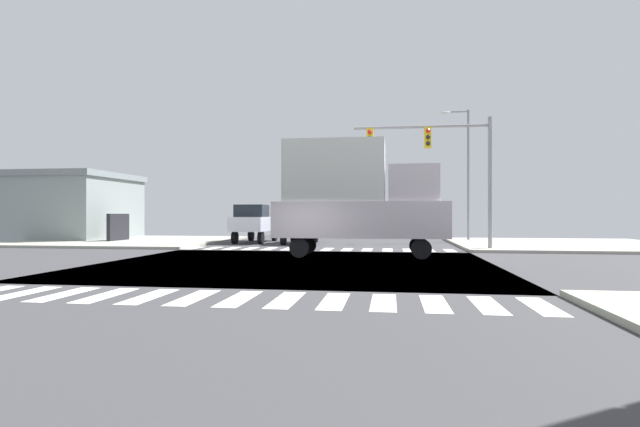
{
  "coord_description": "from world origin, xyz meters",
  "views": [
    {
      "loc": [
        3.38,
        -17.24,
        1.77
      ],
      "look_at": [
        -0.74,
        11.62,
        1.81
      ],
      "focal_mm": 27.64,
      "sensor_mm": 36.0,
      "label": 1
    }
  ],
  "objects_px": {
    "street_lamp": "(465,163)",
    "bank_building": "(51,207)",
    "sedan_queued_2": "(334,221)",
    "pickup_nearside_1": "(255,222)",
    "traffic_signal_mast": "(436,153)",
    "box_truck_outer_2": "(355,195)",
    "sedan_trailing_3": "(300,225)",
    "suv_farside_1": "(317,217)"
  },
  "relations": [
    {
      "from": "suv_farside_1",
      "to": "pickup_nearside_1",
      "type": "bearing_deg",
      "value": 90.0
    },
    {
      "from": "street_lamp",
      "to": "sedan_trailing_3",
      "type": "relative_size",
      "value": 1.97
    },
    {
      "from": "traffic_signal_mast",
      "to": "pickup_nearside_1",
      "type": "height_order",
      "value": "traffic_signal_mast"
    },
    {
      "from": "pickup_nearside_1",
      "to": "sedan_trailing_3",
      "type": "distance_m",
      "value": 3.07
    },
    {
      "from": "street_lamp",
      "to": "box_truck_outer_2",
      "type": "relative_size",
      "value": 1.18
    },
    {
      "from": "street_lamp",
      "to": "suv_farside_1",
      "type": "height_order",
      "value": "street_lamp"
    },
    {
      "from": "bank_building",
      "to": "sedan_queued_2",
      "type": "height_order",
      "value": "bank_building"
    },
    {
      "from": "box_truck_outer_2",
      "to": "traffic_signal_mast",
      "type": "bearing_deg",
      "value": 136.86
    },
    {
      "from": "sedan_queued_2",
      "to": "pickup_nearside_1",
      "type": "bearing_deg",
      "value": 79.99
    },
    {
      "from": "traffic_signal_mast",
      "to": "sedan_trailing_3",
      "type": "distance_m",
      "value": 9.6
    },
    {
      "from": "traffic_signal_mast",
      "to": "pickup_nearside_1",
      "type": "relative_size",
      "value": 1.31
    },
    {
      "from": "pickup_nearside_1",
      "to": "box_truck_outer_2",
      "type": "height_order",
      "value": "box_truck_outer_2"
    },
    {
      "from": "sedan_trailing_3",
      "to": "suv_farside_1",
      "type": "bearing_deg",
      "value": -83.62
    },
    {
      "from": "sedan_trailing_3",
      "to": "traffic_signal_mast",
      "type": "bearing_deg",
      "value": 148.81
    },
    {
      "from": "bank_building",
      "to": "suv_farside_1",
      "type": "relative_size",
      "value": 2.58
    },
    {
      "from": "traffic_signal_mast",
      "to": "box_truck_outer_2",
      "type": "xyz_separation_m",
      "value": [
        -3.66,
        -3.91,
        -2.22
      ]
    },
    {
      "from": "suv_farside_1",
      "to": "street_lamp",
      "type": "bearing_deg",
      "value": 119.21
    },
    {
      "from": "street_lamp",
      "to": "sedan_queued_2",
      "type": "xyz_separation_m",
      "value": [
        -10.12,
        14.29,
        -3.92
      ]
    },
    {
      "from": "pickup_nearside_1",
      "to": "sedan_trailing_3",
      "type": "xyz_separation_m",
      "value": [
        3.0,
        -0.64,
        -0.17
      ]
    },
    {
      "from": "traffic_signal_mast",
      "to": "sedan_queued_2",
      "type": "xyz_separation_m",
      "value": [
        -7.59,
        22.23,
        -3.67
      ]
    },
    {
      "from": "pickup_nearside_1",
      "to": "suv_farside_1",
      "type": "relative_size",
      "value": 1.11
    },
    {
      "from": "bank_building",
      "to": "pickup_nearside_1",
      "type": "height_order",
      "value": "bank_building"
    },
    {
      "from": "street_lamp",
      "to": "suv_farside_1",
      "type": "xyz_separation_m",
      "value": [
        -13.12,
        23.47,
        -3.64
      ]
    },
    {
      "from": "traffic_signal_mast",
      "to": "box_truck_outer_2",
      "type": "bearing_deg",
      "value": -133.14
    },
    {
      "from": "pickup_nearside_1",
      "to": "box_truck_outer_2",
      "type": "xyz_separation_m",
      "value": [
        6.93,
        -9.14,
        1.27
      ]
    },
    {
      "from": "street_lamp",
      "to": "suv_farside_1",
      "type": "relative_size",
      "value": 1.84
    },
    {
      "from": "traffic_signal_mast",
      "to": "pickup_nearside_1",
      "type": "bearing_deg",
      "value": 153.71
    },
    {
      "from": "traffic_signal_mast",
      "to": "box_truck_outer_2",
      "type": "relative_size",
      "value": 0.93
    },
    {
      "from": "traffic_signal_mast",
      "to": "bank_building",
      "type": "bearing_deg",
      "value": 165.73
    },
    {
      "from": "suv_farside_1",
      "to": "sedan_queued_2",
      "type": "xyz_separation_m",
      "value": [
        3.0,
        -9.18,
        -0.28
      ]
    },
    {
      "from": "bank_building",
      "to": "suv_farside_1",
      "type": "distance_m",
      "value": 29.07
    },
    {
      "from": "street_lamp",
      "to": "bank_building",
      "type": "bearing_deg",
      "value": -177.02
    },
    {
      "from": "pickup_nearside_1",
      "to": "sedan_queued_2",
      "type": "xyz_separation_m",
      "value": [
        3.0,
        17.0,
        -0.17
      ]
    },
    {
      "from": "sedan_trailing_3",
      "to": "box_truck_outer_2",
      "type": "xyz_separation_m",
      "value": [
        3.93,
        -8.5,
        1.45
      ]
    },
    {
      "from": "street_lamp",
      "to": "bank_building",
      "type": "height_order",
      "value": "street_lamp"
    },
    {
      "from": "bank_building",
      "to": "box_truck_outer_2",
      "type": "xyz_separation_m",
      "value": [
        21.85,
        -10.4,
        0.28
      ]
    },
    {
      "from": "sedan_trailing_3",
      "to": "box_truck_outer_2",
      "type": "distance_m",
      "value": 9.48
    },
    {
      "from": "bank_building",
      "to": "box_truck_outer_2",
      "type": "relative_size",
      "value": 1.65
    },
    {
      "from": "sedan_trailing_3",
      "to": "box_truck_outer_2",
      "type": "height_order",
      "value": "box_truck_outer_2"
    },
    {
      "from": "traffic_signal_mast",
      "to": "sedan_queued_2",
      "type": "bearing_deg",
      "value": 108.84
    },
    {
      "from": "pickup_nearside_1",
      "to": "suv_farside_1",
      "type": "bearing_deg",
      "value": -90.0
    },
    {
      "from": "sedan_queued_2",
      "to": "street_lamp",
      "type": "bearing_deg",
      "value": 125.31
    }
  ]
}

